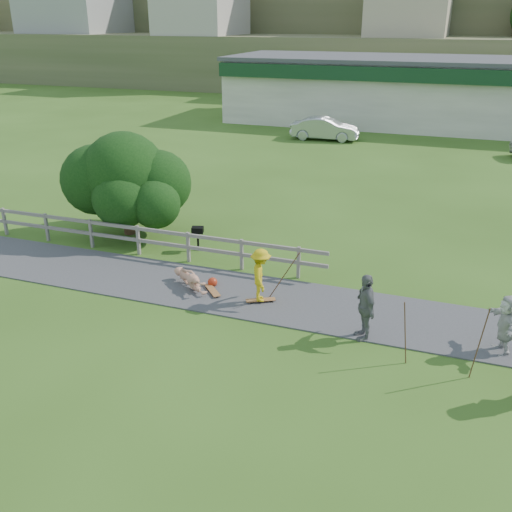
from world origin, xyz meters
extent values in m
plane|color=#325718|center=(0.00, 0.00, 0.00)|extent=(260.00, 260.00, 0.00)
cube|color=#3C3B3E|center=(0.00, 1.50, 0.02)|extent=(34.00, 3.00, 0.04)
cube|color=slate|center=(-10.00, 3.30, 0.55)|extent=(0.10, 0.10, 1.10)
cube|color=slate|center=(-8.00, 3.30, 0.55)|extent=(0.10, 0.10, 1.10)
cube|color=slate|center=(-6.00, 3.30, 0.55)|extent=(0.10, 0.10, 1.10)
cube|color=slate|center=(-4.00, 3.30, 0.55)|extent=(0.10, 0.10, 1.10)
cube|color=slate|center=(-2.00, 3.30, 0.55)|extent=(0.10, 0.10, 1.10)
cube|color=slate|center=(0.00, 3.30, 0.55)|extent=(0.10, 0.10, 1.10)
cube|color=slate|center=(2.00, 3.30, 0.55)|extent=(0.10, 0.10, 1.10)
cube|color=slate|center=(-4.50, 3.30, 1.00)|extent=(15.00, 0.08, 0.12)
cube|color=slate|center=(-4.50, 3.30, 0.55)|extent=(15.00, 0.08, 0.12)
cube|color=beige|center=(4.00, 35.00, 2.40)|extent=(32.00, 10.00, 4.80)
cube|color=#153B1E|center=(4.00, 29.80, 4.20)|extent=(32.00, 0.60, 1.00)
cube|color=#4B4B50|center=(4.00, 35.00, 4.95)|extent=(32.50, 10.50, 0.30)
cube|color=#4C5532|center=(0.00, 55.00, 3.00)|extent=(220.00, 14.00, 6.00)
cube|color=#BEB5A7|center=(0.00, 55.00, 9.50)|extent=(10.00, 9.00, 7.00)
cube|color=#4C5532|center=(0.00, 68.00, 6.50)|extent=(220.00, 14.00, 13.00)
imported|color=gold|center=(1.43, 1.19, 0.82)|extent=(0.96, 1.21, 1.64)
imported|color=tan|center=(-1.00, 1.39, 0.31)|extent=(1.36, 1.62, 0.63)
imported|color=slate|center=(4.69, 0.22, 0.93)|extent=(0.92, 1.18, 1.86)
imported|color=#B9B9B5|center=(8.16, 0.69, 0.81)|extent=(0.88, 1.58, 1.62)
imported|color=#AFB1B7|center=(-2.59, 26.11, 0.77)|extent=(4.79, 1.94, 1.55)
sphere|color=#A82C13|center=(-0.40, 1.74, 0.16)|extent=(0.31, 0.31, 0.31)
cylinder|color=#513320|center=(2.03, 1.59, 0.94)|extent=(0.03, 0.03, 1.88)
cylinder|color=#513320|center=(5.82, -0.65, 0.84)|extent=(0.03, 0.03, 1.69)
cylinder|color=#513320|center=(7.51, -0.77, 0.96)|extent=(0.03, 0.03, 1.92)
camera|label=1|loc=(6.49, -13.28, 7.97)|focal=40.00mm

